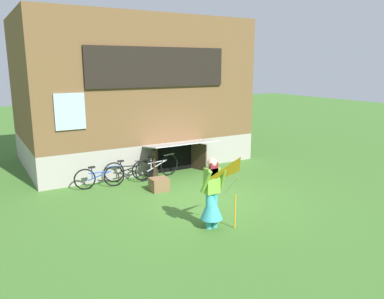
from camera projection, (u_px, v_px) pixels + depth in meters
The scene contains 8 objects.
ground_plane at pixel (206, 198), 10.85m from camera, with size 60.00×60.00×0.00m, color #3D6B28.
log_house at pixel (130, 91), 15.00m from camera, with size 8.09×6.38×5.40m.
person at pixel (212, 199), 8.71m from camera, with size 0.61×0.53×1.68m.
kite at pixel (240, 174), 8.35m from camera, with size 0.97×0.90×1.68m.
bicycle_silver at pixel (157, 167), 12.66m from camera, with size 1.72×0.37×0.79m.
bicycle_black at pixel (128, 171), 12.34m from camera, with size 1.52×0.46×0.71m.
bicycle_blue at pixel (100, 177), 11.66m from camera, with size 1.53×0.28×0.70m.
wooden_crate at pixel (159, 184), 11.45m from camera, with size 0.52×0.45×0.39m, color brown.
Camera 1 is at (-5.56, -8.66, 3.72)m, focal length 35.53 mm.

